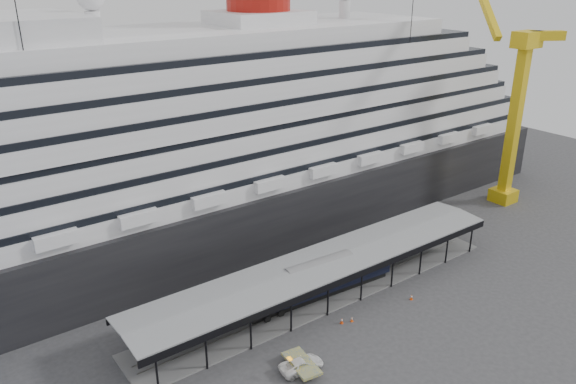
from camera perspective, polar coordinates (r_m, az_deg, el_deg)
name	(u,v)px	position (r m, az deg, el deg)	size (l,w,h in m)	color
ground	(349,311)	(74.47, 6.22, -11.89)	(200.00, 200.00, 0.00)	#363638
cruise_ship	(219,121)	(90.93, -7.02, 7.15)	(130.00, 30.00, 43.90)	black
platform_canopy	(325,279)	(76.35, 3.75, -8.77)	(56.00, 9.18, 5.30)	slate
crane_yellow	(512,97)	(107.69, 21.83, 8.95)	(23.83, 18.78, 47.60)	gold
port_truck	(301,365)	(64.41, 1.38, -17.13)	(2.31, 5.02, 1.39)	white
pullman_carriage	(319,279)	(75.62, 3.16, -8.79)	(22.83, 4.45, 22.27)	black
traffic_cone_left	(352,319)	(72.34, 6.51, -12.70)	(0.40, 0.40, 0.69)	#F1500D
traffic_cone_mid	(342,321)	(71.86, 5.49, -12.87)	(0.52, 0.52, 0.79)	#D63F0B
traffic_cone_right	(412,297)	(77.79, 12.44, -10.38)	(0.52, 0.52, 0.77)	#F2500D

